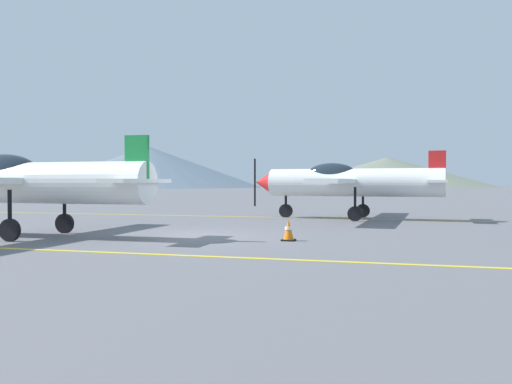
{
  "coord_description": "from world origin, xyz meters",
  "views": [
    {
      "loc": [
        6.1,
        -14.59,
        1.61
      ],
      "look_at": [
        0.4,
        6.0,
        1.2
      ],
      "focal_mm": 37.3,
      "sensor_mm": 36.0,
      "label": 1
    }
  ],
  "objects": [
    {
      "name": "apron_line_far",
      "position": [
        0.0,
        8.71,
        0.01
      ],
      "size": [
        80.0,
        0.16,
        0.01
      ],
      "primitive_type": "cube",
      "color": "yellow",
      "rests_on": "ground_plane"
    },
    {
      "name": "airplane_near",
      "position": [
        -4.66,
        -1.38,
        1.63
      ],
      "size": [
        8.31,
        9.6,
        2.89
      ],
      "color": "white",
      "rests_on": "ground_plane"
    },
    {
      "name": "apron_line_near",
      "position": [
        0.0,
        -3.9,
        0.01
      ],
      "size": [
        80.0,
        0.16,
        0.01
      ],
      "primitive_type": "cube",
      "color": "yellow",
      "rests_on": "ground_plane"
    },
    {
      "name": "hill_left",
      "position": [
        -66.14,
        127.74,
        5.99
      ],
      "size": [
        66.82,
        66.82,
        11.98
      ],
      "primitive_type": "cone",
      "color": "slate",
      "rests_on": "ground_plane"
    },
    {
      "name": "traffic_cone_front",
      "position": [
        3.09,
        -0.41,
        0.29
      ],
      "size": [
        0.36,
        0.36,
        0.59
      ],
      "color": "black",
      "rests_on": "ground_plane"
    },
    {
      "name": "hill_centerleft",
      "position": [
        1.31,
        154.89,
        4.57
      ],
      "size": [
        64.86,
        64.86,
        9.15
      ],
      "primitive_type": "cone",
      "color": "slate",
      "rests_on": "ground_plane"
    },
    {
      "name": "ground_plane",
      "position": [
        0.0,
        0.0,
        0.0
      ],
      "size": [
        400.0,
        400.0,
        0.0
      ],
      "primitive_type": "plane",
      "color": "slate"
    },
    {
      "name": "airplane_mid",
      "position": [
        3.75,
        8.6,
        1.63
      ],
      "size": [
        8.39,
        9.65,
        2.89
      ],
      "color": "white",
      "rests_on": "ground_plane"
    }
  ]
}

